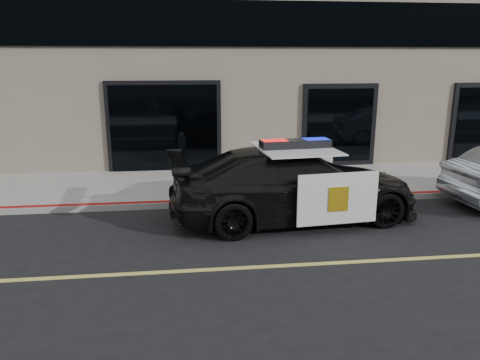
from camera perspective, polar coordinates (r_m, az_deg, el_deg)
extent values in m
plane|color=black|center=(8.20, -3.29, -10.86)|extent=(120.00, 120.00, 0.00)
cube|color=gray|center=(13.11, -4.82, -0.64)|extent=(60.00, 3.50, 0.15)
imported|color=black|center=(10.46, 6.61, -0.53)|extent=(3.29, 5.96, 1.61)
cube|color=white|center=(9.63, 11.84, -2.26)|extent=(1.71, 0.20, 1.07)
cube|color=white|center=(11.69, 7.27, 0.95)|extent=(1.71, 0.20, 1.07)
cube|color=white|center=(10.28, 6.74, 3.87)|extent=(1.78, 2.07, 0.03)
cube|color=gold|center=(9.60, 11.92, -2.32)|extent=(0.43, 0.05, 0.51)
cube|color=black|center=(10.26, 6.76, 4.39)|extent=(1.57, 0.54, 0.19)
cube|color=red|center=(10.11, 4.24, 4.38)|extent=(0.57, 0.40, 0.17)
cube|color=#0C19CC|center=(10.42, 9.21, 4.53)|extent=(0.57, 0.40, 0.17)
cylinder|color=silver|center=(12.05, -7.02, -1.53)|extent=(0.34, 0.34, 0.08)
cylinder|color=silver|center=(11.97, -7.06, -0.27)|extent=(0.25, 0.25, 0.47)
cylinder|color=silver|center=(11.91, -7.10, 0.92)|extent=(0.29, 0.29, 0.06)
sphere|color=silver|center=(11.90, -7.11, 1.19)|extent=(0.22, 0.22, 0.22)
cylinder|color=silver|center=(11.87, -7.12, 1.63)|extent=(0.07, 0.07, 0.07)
cylinder|color=silver|center=(12.11, -7.07, 0.23)|extent=(0.12, 0.11, 0.12)
cylinder|color=silver|center=(11.80, -7.07, -0.16)|extent=(0.12, 0.11, 0.12)
cylinder|color=silver|center=(11.79, -7.06, -0.51)|extent=(0.16, 0.13, 0.16)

